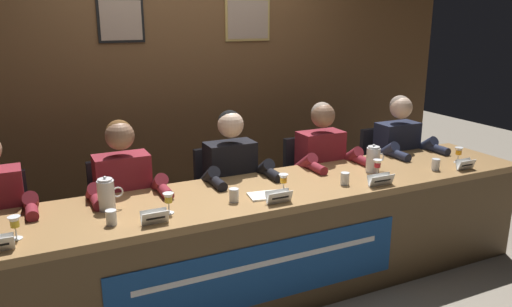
% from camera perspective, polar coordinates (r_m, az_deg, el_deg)
% --- Properties ---
extents(ground_plane, '(12.00, 12.00, 0.00)m').
position_cam_1_polar(ground_plane, '(3.64, 0.00, -15.39)').
color(ground_plane, gray).
extents(wall_back_panelled, '(5.42, 0.14, 2.60)m').
position_cam_1_polar(wall_back_panelled, '(4.45, -7.81, 8.05)').
color(wall_back_panelled, brown).
rests_on(wall_back_panelled, ground_plane).
extents(conference_table, '(4.22, 0.75, 0.75)m').
position_cam_1_polar(conference_table, '(3.31, 0.84, -8.52)').
color(conference_table, olive).
rests_on(conference_table, ground_plane).
extents(chair_far_left, '(0.44, 0.45, 0.89)m').
position_cam_1_polar(chair_far_left, '(3.68, -27.12, -9.42)').
color(chair_far_left, black).
rests_on(chair_far_left, ground_plane).
extents(juice_glass_far_left, '(0.06, 0.06, 0.12)m').
position_cam_1_polar(juice_glass_far_left, '(2.87, -25.81, -7.19)').
color(juice_glass_far_left, white).
rests_on(juice_glass_far_left, conference_table).
extents(chair_left, '(0.44, 0.45, 0.89)m').
position_cam_1_polar(chair_left, '(3.71, -14.92, -7.90)').
color(chair_left, black).
rests_on(chair_left, ground_plane).
extents(panelist_left, '(0.51, 0.48, 1.22)m').
position_cam_1_polar(panelist_left, '(3.43, -14.59, -4.90)').
color(panelist_left, black).
rests_on(panelist_left, ground_plane).
extents(nameplate_left, '(0.15, 0.06, 0.08)m').
position_cam_1_polar(nameplate_left, '(2.84, -11.47, -7.12)').
color(nameplate_left, white).
rests_on(nameplate_left, conference_table).
extents(juice_glass_left, '(0.06, 0.06, 0.12)m').
position_cam_1_polar(juice_glass_left, '(2.96, -9.95, -5.17)').
color(juice_glass_left, white).
rests_on(juice_glass_left, conference_table).
extents(water_cup_left, '(0.06, 0.06, 0.08)m').
position_cam_1_polar(water_cup_left, '(2.89, -16.17, -7.11)').
color(water_cup_left, silver).
rests_on(water_cup_left, conference_table).
extents(chair_center, '(0.44, 0.45, 0.89)m').
position_cam_1_polar(chair_center, '(3.91, -3.56, -6.15)').
color(chair_center, black).
rests_on(chair_center, ground_plane).
extents(panelist_center, '(0.51, 0.48, 1.22)m').
position_cam_1_polar(panelist_center, '(3.64, -2.45, -3.17)').
color(panelist_center, black).
rests_on(panelist_center, ground_plane).
extents(nameplate_center, '(0.16, 0.06, 0.08)m').
position_cam_1_polar(nameplate_center, '(3.08, 2.64, -4.95)').
color(nameplate_center, white).
rests_on(nameplate_center, conference_table).
extents(juice_glass_center, '(0.06, 0.06, 0.12)m').
position_cam_1_polar(juice_glass_center, '(3.25, 3.15, -3.01)').
color(juice_glass_center, white).
rests_on(juice_glass_center, conference_table).
extents(water_cup_center, '(0.06, 0.06, 0.08)m').
position_cam_1_polar(water_cup_center, '(3.11, -2.53, -4.85)').
color(water_cup_center, silver).
rests_on(water_cup_center, conference_table).
extents(chair_right, '(0.44, 0.45, 0.89)m').
position_cam_1_polar(chair_right, '(4.25, 6.30, -4.43)').
color(chair_right, black).
rests_on(chair_right, ground_plane).
extents(panelist_right, '(0.51, 0.48, 1.22)m').
position_cam_1_polar(panelist_right, '(4.00, 7.92, -1.58)').
color(panelist_right, black).
rests_on(panelist_right, ground_plane).
extents(nameplate_right, '(0.19, 0.06, 0.08)m').
position_cam_1_polar(nameplate_right, '(3.49, 14.03, -2.95)').
color(nameplate_right, white).
rests_on(nameplate_right, conference_table).
extents(juice_glass_right, '(0.06, 0.06, 0.12)m').
position_cam_1_polar(juice_glass_right, '(3.67, 13.68, -1.26)').
color(juice_glass_right, white).
rests_on(juice_glass_right, conference_table).
extents(water_cup_right, '(0.06, 0.06, 0.08)m').
position_cam_1_polar(water_cup_right, '(3.46, 10.10, -2.91)').
color(water_cup_right, silver).
rests_on(water_cup_right, conference_table).
extents(chair_far_right, '(0.44, 0.45, 0.89)m').
position_cam_1_polar(chair_far_right, '(4.69, 14.48, -2.90)').
color(chair_far_right, black).
rests_on(chair_far_right, ground_plane).
extents(panelist_far_right, '(0.51, 0.48, 1.22)m').
position_cam_1_polar(panelist_far_right, '(4.47, 16.34, -0.25)').
color(panelist_far_right, black).
rests_on(panelist_far_right, ground_plane).
extents(nameplate_far_right, '(0.15, 0.06, 0.08)m').
position_cam_1_polar(nameplate_far_right, '(4.05, 22.75, -1.16)').
color(nameplate_far_right, white).
rests_on(nameplate_far_right, conference_table).
extents(juice_glass_far_right, '(0.06, 0.06, 0.12)m').
position_cam_1_polar(juice_glass_far_right, '(4.20, 22.10, 0.15)').
color(juice_glass_far_right, white).
rests_on(juice_glass_far_right, conference_table).
extents(water_cup_far_right, '(0.06, 0.06, 0.08)m').
position_cam_1_polar(water_cup_far_right, '(3.96, 19.80, -1.25)').
color(water_cup_far_right, silver).
rests_on(water_cup_far_right, conference_table).
extents(water_pitcher_left_side, '(0.15, 0.10, 0.21)m').
position_cam_1_polar(water_pitcher_left_side, '(3.09, -16.69, -4.49)').
color(water_pitcher_left_side, silver).
rests_on(water_pitcher_left_side, conference_table).
extents(water_pitcher_right_side, '(0.15, 0.10, 0.21)m').
position_cam_1_polar(water_pitcher_right_side, '(3.77, 13.22, -0.63)').
color(water_pitcher_right_side, silver).
rests_on(water_pitcher_right_side, conference_table).
extents(document_stack_center, '(0.23, 0.18, 0.01)m').
position_cam_1_polar(document_stack_center, '(3.20, 1.06, -4.81)').
color(document_stack_center, white).
rests_on(document_stack_center, conference_table).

